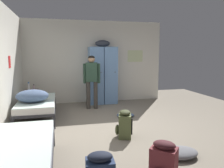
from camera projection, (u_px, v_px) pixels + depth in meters
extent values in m
plane|color=gray|center=(115.00, 128.00, 4.93)|extent=(8.88, 8.88, 0.00)
cube|color=silver|center=(94.00, 62.00, 7.44)|extent=(4.70, 0.06, 2.72)
cube|color=beige|center=(135.00, 56.00, 7.71)|extent=(0.55, 0.01, 0.40)
cube|color=red|center=(10.00, 62.00, 5.13)|extent=(0.01, 0.20, 0.28)
cube|color=#6B93C6|center=(96.00, 76.00, 7.20)|extent=(0.44, 0.52, 1.85)
cylinder|color=black|center=(101.00, 72.00, 6.94)|extent=(0.02, 0.03, 0.02)
cube|color=#6B93C6|center=(110.00, 75.00, 7.31)|extent=(0.44, 0.52, 1.85)
cylinder|color=black|center=(115.00, 72.00, 7.05)|extent=(0.02, 0.03, 0.02)
ellipsoid|color=#333842|center=(103.00, 43.00, 7.11)|extent=(0.48, 0.36, 0.22)
cylinder|color=brown|center=(25.00, 100.00, 6.48)|extent=(0.03, 0.03, 0.55)
cylinder|color=brown|center=(38.00, 100.00, 6.56)|extent=(0.03, 0.03, 0.55)
cylinder|color=brown|center=(27.00, 99.00, 6.74)|extent=(0.03, 0.03, 0.55)
cylinder|color=brown|center=(39.00, 98.00, 6.82)|extent=(0.03, 0.03, 0.55)
cube|color=brown|center=(32.00, 102.00, 6.66)|extent=(0.38, 0.30, 0.02)
cube|color=brown|center=(32.00, 90.00, 6.61)|extent=(0.38, 0.30, 0.02)
cylinder|color=#28282D|center=(13.00, 126.00, 4.64)|extent=(0.06, 0.06, 0.28)
cylinder|color=#28282D|center=(54.00, 123.00, 4.83)|extent=(0.06, 0.06, 0.28)
cylinder|color=#28282D|center=(25.00, 106.00, 6.41)|extent=(0.06, 0.06, 0.28)
cylinder|color=#28282D|center=(55.00, 104.00, 6.61)|extent=(0.06, 0.06, 0.28)
cube|color=#28282D|center=(37.00, 106.00, 5.60)|extent=(0.90, 1.90, 0.06)
cube|color=silver|center=(37.00, 103.00, 5.58)|extent=(0.87, 1.84, 0.14)
cube|color=silver|center=(37.00, 100.00, 5.57)|extent=(0.86, 1.82, 0.01)
cylinder|color=#28282D|center=(2.00, 143.00, 3.74)|extent=(0.06, 0.06, 0.28)
cylinder|color=#28282D|center=(53.00, 139.00, 3.93)|extent=(0.06, 0.06, 0.28)
cube|color=#28282D|center=(18.00, 155.00, 2.93)|extent=(0.90, 1.90, 0.06)
cube|color=silver|center=(18.00, 148.00, 2.91)|extent=(0.87, 1.84, 0.14)
cube|color=silver|center=(18.00, 143.00, 2.90)|extent=(0.86, 1.82, 0.01)
ellipsoid|color=slate|center=(32.00, 96.00, 5.28)|extent=(0.75, 0.64, 0.30)
cylinder|color=#3D3833|center=(96.00, 95.00, 6.57)|extent=(0.12, 0.12, 0.82)
cylinder|color=#3D3833|center=(88.00, 95.00, 6.56)|extent=(0.12, 0.12, 0.82)
cube|color=#284233|center=(92.00, 72.00, 6.47)|extent=(0.37, 0.26, 0.56)
cylinder|color=#284233|center=(99.00, 73.00, 6.49)|extent=(0.08, 0.08, 0.58)
cylinder|color=#284233|center=(85.00, 73.00, 6.47)|extent=(0.08, 0.08, 0.58)
sphere|color=tan|center=(92.00, 59.00, 6.42)|extent=(0.20, 0.20, 0.20)
ellipsoid|color=black|center=(91.00, 58.00, 6.41)|extent=(0.19, 0.19, 0.11)
cylinder|color=white|center=(29.00, 86.00, 6.60)|extent=(0.07, 0.07, 0.19)
cylinder|color=#2666B2|center=(28.00, 83.00, 6.58)|extent=(0.04, 0.04, 0.03)
cylinder|color=beige|center=(34.00, 87.00, 6.58)|extent=(0.06, 0.06, 0.13)
cylinder|color=black|center=(34.00, 85.00, 6.57)|extent=(0.03, 0.03, 0.03)
ellipsoid|color=black|center=(100.00, 157.00, 2.48)|extent=(0.30, 0.24, 0.10)
cube|color=maroon|center=(164.00, 165.00, 2.83)|extent=(0.40, 0.39, 0.46)
ellipsoid|color=#42191E|center=(164.00, 145.00, 2.80)|extent=(0.36, 0.35, 0.10)
cube|color=black|center=(160.00, 157.00, 2.99)|extent=(0.05, 0.05, 0.32)
cube|color=black|center=(173.00, 160.00, 2.91)|extent=(0.05, 0.05, 0.32)
cube|color=#566038|center=(125.00, 126.00, 4.35)|extent=(0.32, 0.37, 0.46)
ellipsoid|color=#383D23|center=(117.00, 130.00, 4.37)|extent=(0.14, 0.25, 0.20)
ellipsoid|color=#383D23|center=(125.00, 113.00, 4.31)|extent=(0.29, 0.34, 0.10)
cube|color=black|center=(131.00, 123.00, 4.43)|extent=(0.04, 0.05, 0.32)
cube|color=black|center=(132.00, 126.00, 4.25)|extent=(0.04, 0.05, 0.32)
ellipsoid|color=slate|center=(180.00, 153.00, 3.54)|extent=(0.59, 0.44, 0.14)
ellipsoid|color=#42567A|center=(125.00, 115.00, 5.80)|extent=(0.46, 0.42, 0.08)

